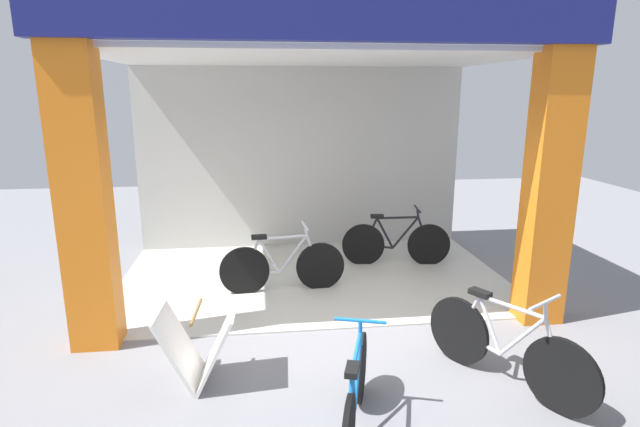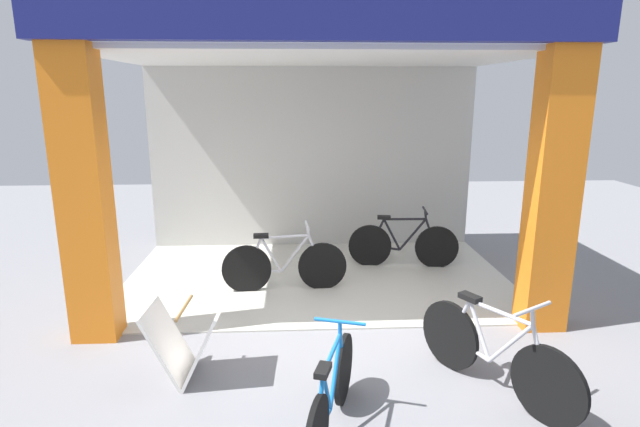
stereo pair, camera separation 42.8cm
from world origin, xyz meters
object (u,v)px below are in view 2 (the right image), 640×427
object	(u,v)px
bicycle_inside_0	(284,265)
bicycle_inside_1	(403,244)
bicycle_parked_0	(494,354)
bicycle_parked_1	(331,396)
sandwich_board_sign	(187,342)

from	to	relation	value
bicycle_inside_0	bicycle_inside_1	world-z (taller)	bicycle_inside_0
bicycle_inside_1	bicycle_parked_0	size ratio (longest dim) A/B	1.11
bicycle_parked_1	bicycle_parked_0	bearing A→B (deg)	18.89
bicycle_inside_0	bicycle_parked_0	bearing A→B (deg)	-52.36
bicycle_parked_0	bicycle_parked_1	size ratio (longest dim) A/B	1.01
bicycle_inside_1	bicycle_parked_1	distance (m)	4.02
bicycle_inside_1	sandwich_board_sign	size ratio (longest dim) A/B	2.27
bicycle_parked_0	bicycle_parked_1	xyz separation A→B (m)	(-1.46, -0.50, -0.04)
bicycle_parked_0	bicycle_inside_0	bearing A→B (deg)	127.64
bicycle_inside_0	bicycle_parked_1	bearing A→B (deg)	-82.01
sandwich_board_sign	bicycle_inside_1	bearing A→B (deg)	47.82
bicycle_parked_1	sandwich_board_sign	xyz separation A→B (m)	(-1.27, 0.88, 0.02)
bicycle_inside_1	bicycle_parked_0	world-z (taller)	bicycle_parked_0
bicycle_inside_0	bicycle_parked_1	world-z (taller)	bicycle_inside_0
bicycle_inside_0	bicycle_parked_0	distance (m)	3.07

